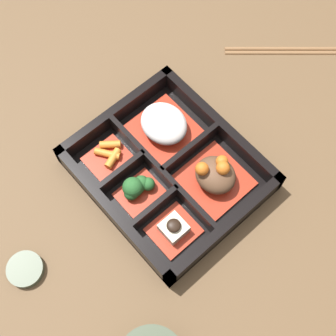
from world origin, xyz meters
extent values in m
plane|color=brown|center=(0.00, 0.00, 0.00)|extent=(3.00, 3.00, 0.00)
cube|color=black|center=(0.00, 0.00, 0.01)|extent=(0.27, 0.23, 0.01)
cube|color=black|center=(0.00, -0.11, 0.02)|extent=(0.27, 0.01, 0.04)
cube|color=black|center=(0.00, 0.11, 0.02)|extent=(0.27, 0.01, 0.04)
cube|color=black|center=(-0.13, 0.00, 0.02)|extent=(0.01, 0.23, 0.04)
cube|color=black|center=(0.13, 0.00, 0.02)|extent=(0.01, 0.23, 0.04)
cube|color=black|center=(0.00, -0.01, 0.02)|extent=(0.24, 0.01, 0.04)
cube|color=black|center=(-0.04, -0.06, 0.02)|extent=(0.01, 0.09, 0.04)
cube|color=black|center=(0.04, -0.06, 0.02)|extent=(0.01, 0.09, 0.04)
cube|color=black|center=(0.00, 0.04, 0.02)|extent=(0.01, 0.12, 0.04)
cube|color=#B22D19|center=(-0.06, 0.04, 0.01)|extent=(0.10, 0.09, 0.01)
ellipsoid|color=silver|center=(-0.06, 0.04, 0.03)|extent=(0.08, 0.07, 0.04)
cube|color=#B22D19|center=(0.06, 0.04, 0.01)|extent=(0.10, 0.09, 0.01)
ellipsoid|color=brown|center=(0.06, 0.04, 0.03)|extent=(0.06, 0.06, 0.04)
sphere|color=#D1661E|center=(0.06, 0.05, 0.06)|extent=(0.02, 0.02, 0.02)
sphere|color=#D1661E|center=(0.05, 0.06, 0.06)|extent=(0.02, 0.02, 0.02)
sphere|color=#D1661E|center=(0.04, 0.03, 0.06)|extent=(0.02, 0.02, 0.02)
cube|color=#B22D19|center=(-0.08, -0.06, 0.01)|extent=(0.06, 0.07, 0.01)
cylinder|color=orange|center=(-0.07, -0.05, 0.02)|extent=(0.02, 0.04, 0.01)
cylinder|color=orange|center=(-0.09, -0.04, 0.02)|extent=(0.03, 0.03, 0.01)
cylinder|color=orange|center=(-0.08, -0.05, 0.02)|extent=(0.04, 0.03, 0.01)
cube|color=#B22D19|center=(0.00, -0.06, 0.01)|extent=(0.06, 0.07, 0.01)
sphere|color=#265B28|center=(-0.01, -0.05, 0.03)|extent=(0.02, 0.02, 0.02)
sphere|color=#265B28|center=(-0.01, -0.07, 0.03)|extent=(0.02, 0.02, 0.02)
sphere|color=#265B28|center=(-0.01, -0.06, 0.03)|extent=(0.03, 0.03, 0.03)
sphere|color=#265B28|center=(-0.01, -0.06, 0.03)|extent=(0.02, 0.02, 0.02)
sphere|color=#265B28|center=(0.00, -0.04, 0.03)|extent=(0.02, 0.02, 0.02)
cube|color=#B22D19|center=(0.08, -0.06, 0.01)|extent=(0.06, 0.07, 0.01)
cube|color=beige|center=(0.08, -0.06, 0.02)|extent=(0.03, 0.03, 0.02)
ellipsoid|color=black|center=(0.08, -0.06, 0.04)|extent=(0.02, 0.02, 0.01)
cylinder|color=brown|center=(-0.04, 0.32, 0.00)|extent=(0.15, 0.17, 0.01)
cylinder|color=brown|center=(-0.03, 0.32, 0.00)|extent=(0.15, 0.17, 0.01)
cylinder|color=#424C38|center=(-0.02, -0.26, 0.01)|extent=(0.05, 0.05, 0.01)
cylinder|color=black|center=(-0.02, -0.26, 0.01)|extent=(0.04, 0.04, 0.00)
camera|label=1|loc=(0.21, -0.19, 0.68)|focal=50.00mm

